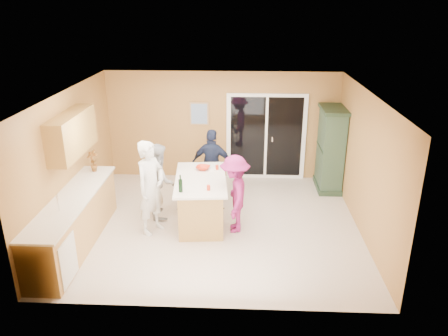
{
  "coord_description": "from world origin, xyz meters",
  "views": [
    {
      "loc": [
        0.51,
        -7.6,
        4.14
      ],
      "look_at": [
        0.15,
        0.1,
        1.15
      ],
      "focal_mm": 35.0,
      "sensor_mm": 36.0,
      "label": 1
    }
  ],
  "objects_px": {
    "woman_white": "(151,188)",
    "woman_navy": "(212,165)",
    "woman_magenta": "(235,194)",
    "kitchen_island": "(201,202)",
    "green_hutch": "(330,150)",
    "woman_grey": "(159,180)"
  },
  "relations": [
    {
      "from": "green_hutch",
      "to": "woman_navy",
      "type": "distance_m",
      "value": 2.73
    },
    {
      "from": "woman_white",
      "to": "woman_navy",
      "type": "height_order",
      "value": "woman_white"
    },
    {
      "from": "woman_grey",
      "to": "woman_magenta",
      "type": "xyz_separation_m",
      "value": [
        1.52,
        -0.57,
        -0.01
      ]
    },
    {
      "from": "kitchen_island",
      "to": "woman_magenta",
      "type": "xyz_separation_m",
      "value": [
        0.66,
        -0.29,
        0.31
      ]
    },
    {
      "from": "woman_grey",
      "to": "woman_magenta",
      "type": "relative_size",
      "value": 1.01
    },
    {
      "from": "green_hutch",
      "to": "woman_white",
      "type": "height_order",
      "value": "green_hutch"
    },
    {
      "from": "woman_navy",
      "to": "green_hutch",
      "type": "bearing_deg",
      "value": -155.26
    },
    {
      "from": "woman_grey",
      "to": "woman_navy",
      "type": "bearing_deg",
      "value": -67.65
    },
    {
      "from": "kitchen_island",
      "to": "woman_navy",
      "type": "xyz_separation_m",
      "value": [
        0.15,
        1.12,
        0.35
      ]
    },
    {
      "from": "woman_magenta",
      "to": "kitchen_island",
      "type": "bearing_deg",
      "value": -116.42
    },
    {
      "from": "woman_white",
      "to": "woman_navy",
      "type": "xyz_separation_m",
      "value": [
        1.03,
        1.53,
        -0.11
      ]
    },
    {
      "from": "kitchen_island",
      "to": "green_hutch",
      "type": "height_order",
      "value": "green_hutch"
    },
    {
      "from": "woman_navy",
      "to": "woman_magenta",
      "type": "height_order",
      "value": "woman_navy"
    },
    {
      "from": "kitchen_island",
      "to": "woman_magenta",
      "type": "relative_size",
      "value": 1.24
    },
    {
      "from": "woman_grey",
      "to": "woman_navy",
      "type": "xyz_separation_m",
      "value": [
        1.0,
        0.84,
        0.03
      ]
    },
    {
      "from": "woman_white",
      "to": "woman_magenta",
      "type": "xyz_separation_m",
      "value": [
        1.54,
        0.11,
        -0.15
      ]
    },
    {
      "from": "woman_white",
      "to": "woman_navy",
      "type": "distance_m",
      "value": 1.84
    },
    {
      "from": "green_hutch",
      "to": "woman_magenta",
      "type": "distance_m",
      "value": 2.99
    },
    {
      "from": "woman_white",
      "to": "woman_navy",
      "type": "relative_size",
      "value": 1.14
    },
    {
      "from": "woman_grey",
      "to": "green_hutch",
      "type": "bearing_deg",
      "value": -84.94
    },
    {
      "from": "green_hutch",
      "to": "woman_magenta",
      "type": "xyz_separation_m",
      "value": [
        -2.13,
        -2.1,
        -0.18
      ]
    },
    {
      "from": "woman_magenta",
      "to": "woman_grey",
      "type": "bearing_deg",
      "value": -113.06
    }
  ]
}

